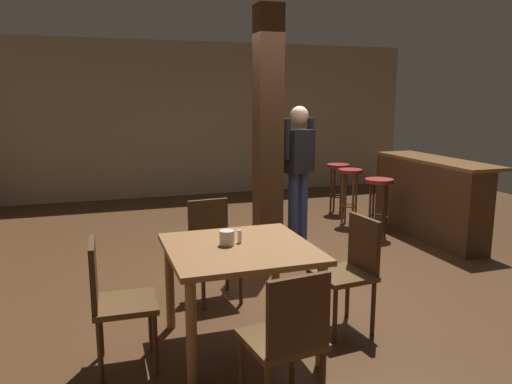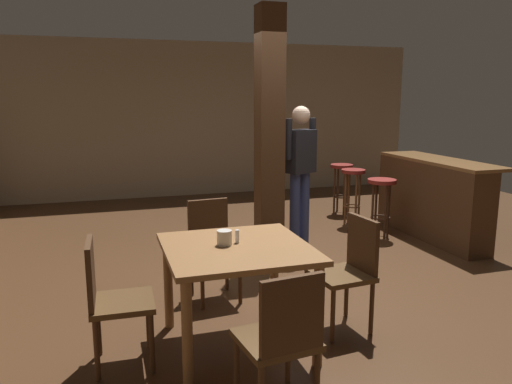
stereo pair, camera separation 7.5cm
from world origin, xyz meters
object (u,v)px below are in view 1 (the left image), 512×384
Objects in this scene: chair_west at (113,297)px; bar_counter at (428,198)px; salt_shaker at (239,236)px; bar_stool_near at (379,193)px; standing_person at (299,168)px; bar_stool_mid at (350,183)px; chair_south at (288,336)px; chair_east at (351,267)px; napkin_cup at (227,238)px; dining_table at (240,261)px; chair_north at (213,244)px; bar_stool_far at (338,176)px.

bar_counter is at bearing 26.90° from chair_west.
salt_shaker reaches higher than bar_stool_near.
bar_counter is at bearing 0.41° from standing_person.
chair_west reaches higher than bar_stool_mid.
salt_shaker is 0.06× the size of standing_person.
salt_shaker is at bearing -130.98° from bar_stool_mid.
bar_counter is (3.14, 1.95, -0.29)m from salt_shaker.
bar_stool_near is (2.55, 3.17, 0.08)m from chair_south.
chair_south is 4.31m from bar_counter.
chair_east reaches higher than bar_stool_mid.
chair_west is at bearing -137.22° from standing_person.
dining_table is at bearing -32.03° from napkin_cup.
chair_south is 1.00× the size of chair_west.
bar_stool_near is 0.96× the size of bar_stool_mid.
chair_west is (-0.91, 0.88, 0.00)m from chair_south.
dining_table is at bearing -138.57° from bar_stool_near.
bar_stool_mid is (1.20, 0.93, -0.41)m from standing_person.
napkin_cup is at bearing -131.86° from bar_stool_mid.
standing_person is at bearing 39.48° from chair_north.
chair_east is at bearing -101.17° from standing_person.
napkin_cup is at bearing 147.97° from dining_table.
chair_east is 3.34m from bar_stool_mid.
napkin_cup is 1.13× the size of salt_shaker.
bar_stool_mid reaches higher than dining_table.
chair_east is 1.00× the size of chair_north.
bar_stool_far is at bearing 53.61° from dining_table.
dining_table is 1.16× the size of chair_north.
dining_table is at bearing -147.29° from bar_counter.
napkin_cup is 0.14× the size of bar_stool_near.
bar_counter is at bearing 18.96° from chair_north.
chair_south is 1.01m from napkin_cup.
chair_east is at bearing -46.25° from chair_north.
bar_stool_far is at bearing 49.93° from standing_person.
chair_west is 9.21× the size of salt_shaker.
chair_west is 1.11× the size of bar_stool_mid.
salt_shaker reaches higher than bar_stool_mid.
standing_person is at bearing 66.01° from chair_south.
dining_table is 10.70× the size of salt_shaker.
chair_east is 0.46× the size of bar_counter.
chair_east is at bearing 0.88° from dining_table.
chair_north is 3.32m from bar_counter.
bar_stool_near is (2.54, 1.31, 0.08)m from chair_north.
chair_east is at bearing 45.48° from chair_south.
chair_north and chair_south have the same top height.
chair_east is at bearing -3.98° from salt_shaker.
bar_stool_far is (1.38, 1.64, -0.42)m from standing_person.
salt_shaker is at bearing 14.38° from napkin_cup.
salt_shaker is 3.71m from bar_counter.
bar_stool_mid is 1.04× the size of bar_stool_far.
standing_person is at bearing -168.79° from bar_stool_near.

